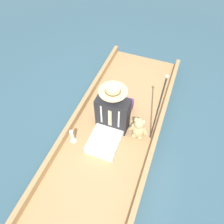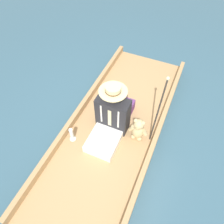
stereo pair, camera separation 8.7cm
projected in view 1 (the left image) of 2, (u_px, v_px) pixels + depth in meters
The scene contains 7 objects.
ground_plane at pixel (116, 131), 3.13m from camera, with size 16.00×16.00×0.00m, color #385B70.
punt_boat at pixel (116, 128), 3.07m from camera, with size 1.19×3.21×0.26m.
seat_cushion at pixel (119, 106), 3.12m from camera, with size 0.37×0.26×0.17m.
seated_person at pixel (111, 118), 2.76m from camera, with size 0.42×0.69×0.76m.
teddy_bear at pixel (139, 129), 2.78m from camera, with size 0.26×0.15×0.37m.
wine_glass at pixel (72, 135), 2.77m from camera, with size 0.08×0.08×0.22m.
walking_cane at pixel (159, 104), 2.61m from camera, with size 0.04×0.32×0.86m.
Camera 1 is at (-0.56, 1.63, 2.63)m, focal length 35.00 mm.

